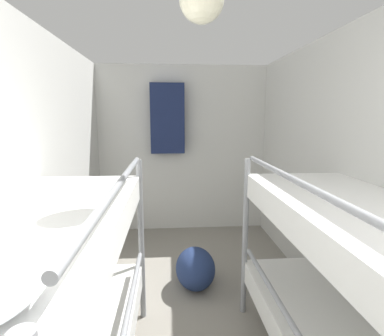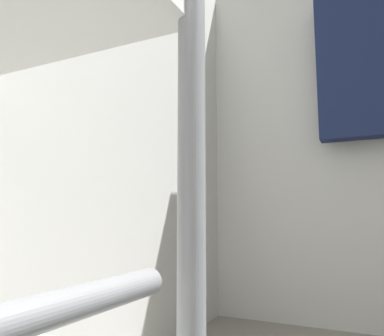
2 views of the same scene
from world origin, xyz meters
The scene contains 8 objects.
wall_left centered at (-1.16, 2.11, 1.12)m, with size 0.06×4.34×2.24m.
wall_right centered at (1.16, 2.11, 1.12)m, with size 0.06×4.34×2.24m.
wall_back centered at (0.00, 4.25, 1.12)m, with size 2.38×0.06×2.24m.
bunk_stack_left_near centered at (-0.76, 1.40, 0.72)m, with size 0.75×1.81×1.30m.
bunk_stack_right_near centered at (0.76, 1.40, 0.72)m, with size 0.75×1.81×1.30m.
duffel_bag centered at (0.05, 2.73, 0.18)m, with size 0.37×0.49×0.37m.
hanging_coat centered at (-0.20, 4.10, 1.54)m, with size 0.44×0.12×0.90m.
ceiling_light centered at (0.00, 1.85, 2.18)m, with size 0.24×0.24×0.24m.
Camera 1 is at (-0.18, 0.16, 1.58)m, focal length 28.00 mm.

